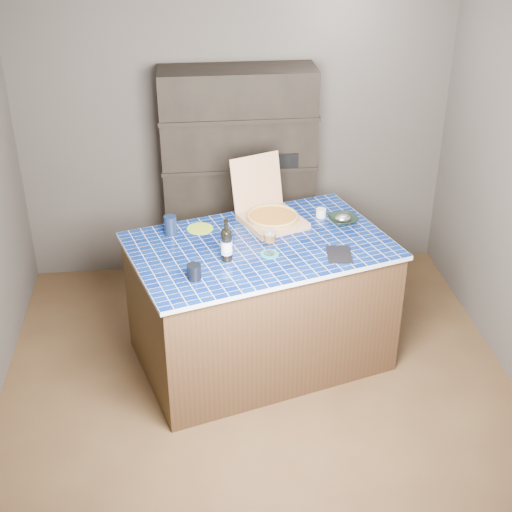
{
  "coord_description": "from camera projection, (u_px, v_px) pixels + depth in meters",
  "views": [
    {
      "loc": [
        -0.43,
        -3.79,
        3.16
      ],
      "look_at": [
        -0.02,
        0.0,
        1.04
      ],
      "focal_mm": 50.0,
      "sensor_mm": 36.0,
      "label": 1
    }
  ],
  "objects": [
    {
      "name": "green_trivet",
      "position": [
        200.0,
        228.0,
        4.93
      ],
      "size": [
        0.18,
        0.18,
        0.01
      ],
      "primitive_type": "cylinder",
      "color": "#93B927",
      "rests_on": "kitchen_island"
    },
    {
      "name": "teal_trivet",
      "position": [
        269.0,
        254.0,
        4.61
      ],
      "size": [
        0.12,
        0.12,
        0.01
      ],
      "primitive_type": "cylinder",
      "color": "#187A7D",
      "rests_on": "kitchen_island"
    },
    {
      "name": "tumbler",
      "position": [
        194.0,
        272.0,
        4.32
      ],
      "size": [
        0.09,
        0.09,
        0.1
      ],
      "primitive_type": "cylinder",
      "color": "black",
      "rests_on": "kitchen_island"
    },
    {
      "name": "foil_contents",
      "position": [
        343.0,
        218.0,
        4.99
      ],
      "size": [
        0.11,
        0.09,
        0.05
      ],
      "primitive_type": "ellipsoid",
      "color": "silver",
      "rests_on": "bowl"
    },
    {
      "name": "kitchen_island",
      "position": [
        260.0,
        303.0,
        4.96
      ],
      "size": [
        1.93,
        1.51,
        0.93
      ],
      "rotation": [
        0.0,
        0.0,
        0.29
      ],
      "color": "#47281B",
      "rests_on": "floor"
    },
    {
      "name": "dvd_case",
      "position": [
        339.0,
        254.0,
        4.59
      ],
      "size": [
        0.18,
        0.23,
        0.02
      ],
      "primitive_type": "cube",
      "rotation": [
        0.0,
        0.0,
        -0.12
      ],
      "color": "black",
      "rests_on": "kitchen_island"
    },
    {
      "name": "mead_bottle",
      "position": [
        227.0,
        244.0,
        4.49
      ],
      "size": [
        0.08,
        0.08,
        0.28
      ],
      "color": "black",
      "rests_on": "kitchen_island"
    },
    {
      "name": "navy_cup",
      "position": [
        170.0,
        225.0,
        4.82
      ],
      "size": [
        0.09,
        0.09,
        0.14
      ],
      "primitive_type": "cylinder",
      "color": "black",
      "rests_on": "kitchen_island"
    },
    {
      "name": "bowl",
      "position": [
        343.0,
        220.0,
        4.99
      ],
      "size": [
        0.23,
        0.23,
        0.05
      ],
      "primitive_type": "imported",
      "rotation": [
        0.0,
        0.0,
        0.19
      ],
      "color": "black",
      "rests_on": "kitchen_island"
    },
    {
      "name": "shelving_unit",
      "position": [
        239.0,
        179.0,
        5.76
      ],
      "size": [
        1.2,
        0.41,
        1.8
      ],
      "color": "black",
      "rests_on": "floor"
    },
    {
      "name": "white_jar",
      "position": [
        321.0,
        213.0,
        5.08
      ],
      "size": [
        0.07,
        0.07,
        0.06
      ],
      "primitive_type": "cylinder",
      "color": "silver",
      "rests_on": "kitchen_island"
    },
    {
      "name": "wine_glass",
      "position": [
        270.0,
        237.0,
        4.55
      ],
      "size": [
        0.08,
        0.08,
        0.18
      ],
      "color": "white",
      "rests_on": "teal_trivet"
    },
    {
      "name": "room",
      "position": [
        260.0,
        225.0,
        4.26
      ],
      "size": [
        3.5,
        3.5,
        3.5
      ],
      "color": "brown",
      "rests_on": "ground"
    },
    {
      "name": "pizza_box",
      "position": [
        271.0,
        215.0,
        4.98
      ],
      "size": [
        0.54,
        0.58,
        0.42
      ],
      "rotation": [
        0.0,
        0.0,
        0.39
      ],
      "color": "tan",
      "rests_on": "kitchen_island"
    }
  ]
}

